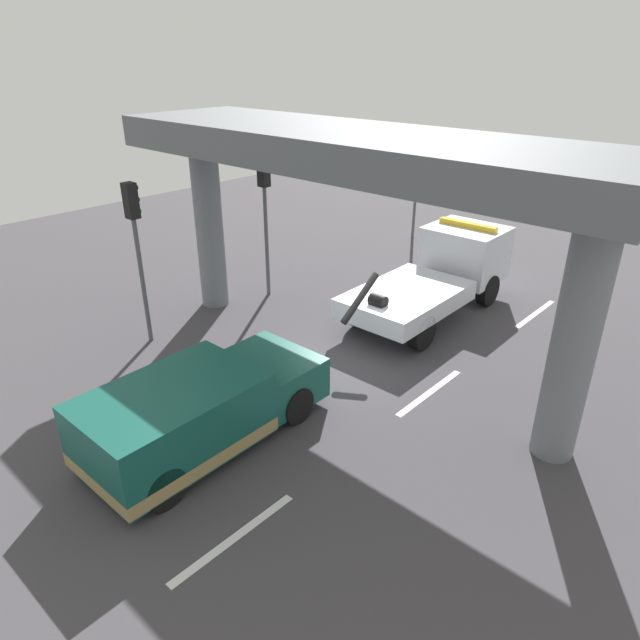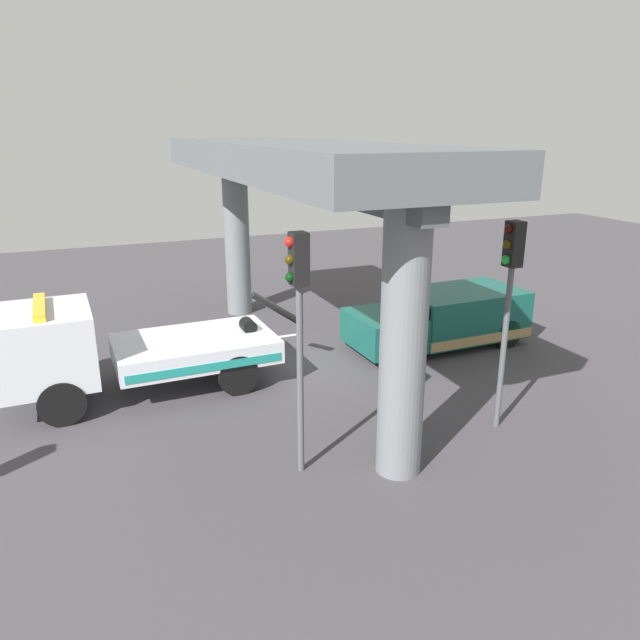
# 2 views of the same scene
# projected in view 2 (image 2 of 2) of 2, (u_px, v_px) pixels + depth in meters

# --- Properties ---
(ground_plane) EXTENTS (60.00, 40.00, 0.10)m
(ground_plane) POSITION_uv_depth(u_px,v_px,m) (289.00, 370.00, 16.09)
(ground_plane) COLOR #423F44
(lane_stripe_west) EXTENTS (2.60, 0.16, 0.01)m
(lane_stripe_west) POSITION_uv_depth(u_px,v_px,m) (430.00, 316.00, 20.46)
(lane_stripe_west) COLOR silver
(lane_stripe_west) RESTS_ON ground
(lane_stripe_mid) EXTENTS (2.60, 0.16, 0.01)m
(lane_stripe_mid) POSITION_uv_depth(u_px,v_px,m) (261.00, 339.00, 18.24)
(lane_stripe_mid) COLOR silver
(lane_stripe_mid) RESTS_ON ground
(lane_stripe_east) EXTENTS (2.60, 0.16, 0.01)m
(lane_stripe_east) POSITION_uv_depth(u_px,v_px,m) (45.00, 369.00, 16.02)
(lane_stripe_east) COLOR silver
(lane_stripe_east) RESTS_ON ground
(tow_truck_white) EXTENTS (7.27, 2.50, 2.46)m
(tow_truck_white) POSITION_uv_depth(u_px,v_px,m) (112.00, 349.00, 14.07)
(tow_truck_white) COLOR silver
(tow_truck_white) RESTS_ON ground
(towed_van_green) EXTENTS (5.23, 2.29, 1.58)m
(towed_van_green) POSITION_uv_depth(u_px,v_px,m) (444.00, 319.00, 17.63)
(towed_van_green) COLOR #145147
(towed_van_green) RESTS_ON ground
(overpass_structure) EXTENTS (3.60, 12.92, 5.79)m
(overpass_structure) POSITION_uv_depth(u_px,v_px,m) (293.00, 179.00, 14.63)
(overpass_structure) COLOR slate
(overpass_structure) RESTS_ON ground
(traffic_light_near) EXTENTS (0.39, 0.32, 4.40)m
(traffic_light_near) POSITION_uv_depth(u_px,v_px,m) (510.00, 281.00, 12.00)
(traffic_light_near) COLOR #515456
(traffic_light_near) RESTS_ON ground
(traffic_light_far) EXTENTS (0.39, 0.32, 4.48)m
(traffic_light_far) POSITION_uv_depth(u_px,v_px,m) (298.00, 303.00, 10.32)
(traffic_light_far) COLOR #515456
(traffic_light_far) RESTS_ON ground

